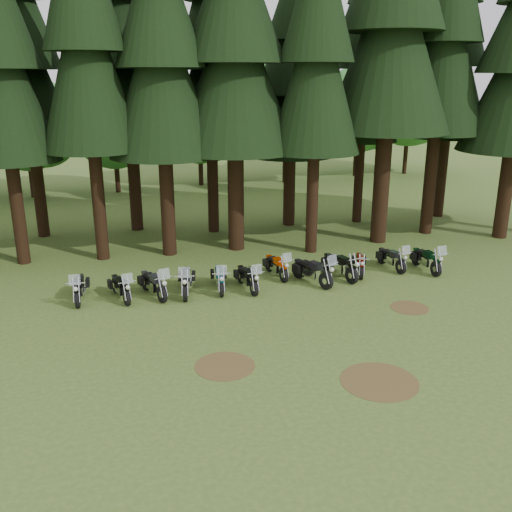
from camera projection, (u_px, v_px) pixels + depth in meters
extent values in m
plane|color=#3D5620|center=(298.00, 327.00, 19.39)|extent=(120.00, 120.00, 0.00)
cylinder|color=black|center=(17.00, 203.00, 25.12)|extent=(0.58, 0.58, 5.53)
cone|color=black|center=(0.00, 78.00, 23.50)|extent=(4.32, 4.32, 6.91)
cylinder|color=black|center=(98.00, 195.00, 25.63)|extent=(0.58, 0.58, 5.99)
cone|color=black|center=(86.00, 61.00, 23.88)|extent=(4.32, 4.32, 7.49)
cylinder|color=black|center=(167.00, 197.00, 26.37)|extent=(0.66, 0.66, 5.57)
cone|color=black|center=(161.00, 76.00, 24.74)|extent=(4.95, 4.95, 6.96)
cylinder|color=black|center=(236.00, 191.00, 27.21)|extent=(0.77, 0.77, 5.70)
cone|color=black|center=(234.00, 71.00, 25.54)|extent=(5.81, 5.81, 7.12)
cylinder|color=black|center=(312.00, 193.00, 26.74)|extent=(0.55, 0.55, 5.71)
cone|color=black|center=(316.00, 71.00, 25.07)|extent=(4.15, 4.15, 7.14)
cylinder|color=black|center=(382.00, 177.00, 28.27)|extent=(0.80, 0.80, 6.62)
cone|color=black|center=(391.00, 41.00, 26.33)|extent=(5.98, 5.98, 8.27)
cylinder|color=black|center=(431.00, 174.00, 29.90)|extent=(0.64, 0.64, 6.35)
cone|color=black|center=(442.00, 51.00, 28.03)|extent=(4.79, 4.79, 7.93)
cylinder|color=black|center=(506.00, 186.00, 29.23)|extent=(0.72, 0.72, 5.41)
cylinder|color=black|center=(38.00, 184.00, 29.41)|extent=(0.60, 0.60, 5.53)
cone|color=black|center=(26.00, 77.00, 27.78)|extent=(4.52, 4.52, 6.91)
cone|color=black|center=(17.00, 4.00, 26.79)|extent=(3.62, 3.62, 5.83)
cylinder|color=black|center=(134.00, 179.00, 30.67)|extent=(0.65, 0.65, 5.55)
cone|color=black|center=(128.00, 76.00, 29.04)|extent=(4.85, 4.85, 6.94)
cone|color=black|center=(123.00, 6.00, 28.04)|extent=(3.88, 3.88, 5.86)
cylinder|color=black|center=(213.00, 181.00, 30.34)|extent=(0.58, 0.58, 5.52)
cone|color=black|center=(210.00, 77.00, 28.72)|extent=(4.35, 4.35, 6.90)
cone|color=black|center=(209.00, 7.00, 27.72)|extent=(3.48, 3.48, 5.83)
cylinder|color=black|center=(289.00, 184.00, 31.85)|extent=(0.66, 0.66, 4.70)
cone|color=black|center=(291.00, 100.00, 30.47)|extent=(4.94, 4.94, 5.87)
cone|color=black|center=(292.00, 45.00, 29.62)|extent=(3.95, 3.95, 4.96)
cylinder|color=black|center=(359.00, 174.00, 32.37)|extent=(0.53, 0.53, 5.56)
cone|color=black|center=(364.00, 75.00, 30.73)|extent=(3.94, 3.94, 6.95)
cone|color=black|center=(368.00, 9.00, 29.73)|extent=(3.15, 3.15, 5.87)
cylinder|color=black|center=(442.00, 169.00, 33.61)|extent=(0.61, 0.61, 5.65)
cone|color=black|center=(452.00, 73.00, 31.95)|extent=(4.59, 4.59, 7.06)
cone|color=black|center=(458.00, 9.00, 30.93)|extent=(3.67, 3.67, 5.96)
cylinder|color=black|center=(32.00, 177.00, 39.22)|extent=(0.36, 0.36, 2.80)
sphere|color=#2E712D|center=(25.00, 122.00, 38.08)|extent=(6.53, 6.53, 6.53)
sphere|color=#2E712D|center=(43.00, 132.00, 37.87)|extent=(4.67, 4.67, 4.67)
cylinder|color=black|center=(117.00, 174.00, 41.00)|extent=(0.36, 0.36, 2.55)
sphere|color=#2E712D|center=(114.00, 126.00, 39.96)|extent=(5.95, 5.95, 5.95)
sphere|color=#2E712D|center=(129.00, 135.00, 39.77)|extent=(4.25, 4.25, 4.25)
cylinder|color=black|center=(201.00, 169.00, 43.68)|extent=(0.36, 0.36, 2.47)
sphere|color=#2E712D|center=(199.00, 125.00, 42.67)|extent=(5.76, 5.76, 5.76)
sphere|color=#2E712D|center=(214.00, 133.00, 42.49)|extent=(4.12, 4.12, 4.12)
cylinder|color=black|center=(285.00, 160.00, 44.68)|extent=(0.36, 0.36, 3.52)
sphere|color=#2E712D|center=(286.00, 98.00, 43.24)|extent=(8.21, 8.21, 8.21)
sphere|color=#2E712D|center=(307.00, 109.00, 42.98)|extent=(5.87, 5.87, 5.87)
cylinder|color=black|center=(356.00, 158.00, 47.57)|extent=(0.36, 0.36, 2.94)
sphere|color=#2E712D|center=(358.00, 110.00, 46.37)|extent=(6.86, 6.86, 6.86)
sphere|color=#2E712D|center=(375.00, 119.00, 46.16)|extent=(4.90, 4.90, 4.90)
cylinder|color=black|center=(406.00, 153.00, 48.49)|extent=(0.36, 0.36, 3.52)
sphere|color=#2E712D|center=(410.00, 96.00, 47.06)|extent=(8.20, 8.20, 8.20)
sphere|color=#2E712D|center=(431.00, 106.00, 46.80)|extent=(5.86, 5.86, 5.86)
cylinder|color=#4C3D1E|center=(225.00, 366.00, 16.80)|extent=(1.80, 1.80, 0.01)
cylinder|color=#4C3D1E|center=(409.00, 308.00, 20.97)|extent=(1.40, 1.40, 0.01)
cylinder|color=#4C3D1E|center=(379.00, 381.00, 15.96)|extent=(2.20, 2.20, 0.01)
cylinder|color=black|center=(78.00, 299.00, 20.90)|extent=(0.18, 0.65, 0.65)
cylinder|color=black|center=(82.00, 285.00, 22.32)|extent=(0.18, 0.65, 0.65)
cube|color=silver|center=(80.00, 289.00, 21.63)|extent=(0.32, 0.70, 0.33)
cube|color=black|center=(78.00, 283.00, 21.31)|extent=(0.33, 0.56, 0.23)
cube|color=black|center=(79.00, 280.00, 21.75)|extent=(0.33, 0.56, 0.12)
cube|color=silver|center=(74.00, 280.00, 20.36)|extent=(0.42, 0.15, 0.39)
cylinder|color=black|center=(127.00, 298.00, 21.10)|extent=(0.28, 0.64, 0.62)
cylinder|color=black|center=(116.00, 285.00, 22.32)|extent=(0.28, 0.64, 0.62)
cube|color=silver|center=(120.00, 289.00, 21.72)|extent=(0.42, 0.71, 0.32)
cube|color=black|center=(121.00, 282.00, 21.44)|extent=(0.40, 0.57, 0.23)
cube|color=black|center=(118.00, 280.00, 21.81)|extent=(0.40, 0.57, 0.11)
cube|color=silver|center=(127.00, 279.00, 20.60)|extent=(0.41, 0.21, 0.37)
cylinder|color=black|center=(162.00, 294.00, 21.36)|extent=(0.34, 0.68, 0.67)
cylinder|color=black|center=(146.00, 282.00, 22.60)|extent=(0.34, 0.68, 0.67)
cube|color=silver|center=(153.00, 285.00, 22.00)|extent=(0.49, 0.76, 0.34)
cube|color=#222228|center=(155.00, 278.00, 21.70)|extent=(0.46, 0.62, 0.24)
cube|color=black|center=(150.00, 276.00, 22.08)|extent=(0.46, 0.62, 0.12)
cube|color=silver|center=(164.00, 274.00, 20.84)|extent=(0.44, 0.25, 0.40)
cylinder|color=black|center=(185.00, 293.00, 21.50)|extent=(0.27, 0.69, 0.68)
cylinder|color=black|center=(187.00, 278.00, 23.01)|extent=(0.27, 0.69, 0.68)
cube|color=silver|center=(186.00, 282.00, 22.27)|extent=(0.42, 0.76, 0.35)
cube|color=black|center=(186.00, 276.00, 21.94)|extent=(0.41, 0.61, 0.25)
cube|color=black|center=(186.00, 273.00, 22.40)|extent=(0.41, 0.61, 0.12)
cube|color=silver|center=(184.00, 272.00, 20.92)|extent=(0.45, 0.21, 0.41)
cylinder|color=black|center=(221.00, 289.00, 21.92)|extent=(0.21, 0.65, 0.64)
cylinder|color=black|center=(218.00, 276.00, 23.34)|extent=(0.21, 0.65, 0.64)
cube|color=silver|center=(220.00, 280.00, 22.65)|extent=(0.35, 0.71, 0.33)
cube|color=#064659|center=(220.00, 273.00, 22.33)|extent=(0.36, 0.57, 0.23)
cube|color=black|center=(219.00, 270.00, 22.77)|extent=(0.36, 0.57, 0.12)
cube|color=silver|center=(222.00, 270.00, 21.38)|extent=(0.42, 0.17, 0.38)
cylinder|color=black|center=(254.00, 288.00, 22.01)|extent=(0.20, 0.65, 0.64)
cylinder|color=black|center=(241.00, 276.00, 23.34)|extent=(0.20, 0.65, 0.64)
cube|color=silver|center=(247.00, 279.00, 22.70)|extent=(0.34, 0.70, 0.33)
cube|color=black|center=(249.00, 273.00, 22.39)|extent=(0.34, 0.56, 0.23)
cube|color=black|center=(245.00, 270.00, 22.80)|extent=(0.34, 0.56, 0.12)
cube|color=silver|center=(257.00, 269.00, 21.49)|extent=(0.42, 0.16, 0.38)
cylinder|color=black|center=(284.00, 275.00, 23.45)|extent=(0.21, 0.64, 0.63)
cylinder|color=black|center=(269.00, 264.00, 24.75)|extent=(0.21, 0.64, 0.63)
cube|color=silver|center=(276.00, 267.00, 24.11)|extent=(0.35, 0.69, 0.32)
cube|color=#BA3400|center=(278.00, 261.00, 23.82)|extent=(0.35, 0.55, 0.23)
cube|color=black|center=(274.00, 259.00, 24.21)|extent=(0.35, 0.55, 0.11)
cube|color=silver|center=(287.00, 257.00, 22.94)|extent=(0.41, 0.17, 0.38)
cylinder|color=black|center=(326.00, 281.00, 22.67)|extent=(0.40, 0.71, 0.70)
cylinder|color=black|center=(299.00, 270.00, 23.93)|extent=(0.40, 0.71, 0.70)
cube|color=silver|center=(311.00, 273.00, 23.31)|extent=(0.55, 0.80, 0.36)
cube|color=black|center=(316.00, 265.00, 23.01)|extent=(0.51, 0.66, 0.26)
cube|color=black|center=(307.00, 263.00, 23.39)|extent=(0.51, 0.66, 0.13)
cube|color=silver|center=(333.00, 260.00, 22.14)|extent=(0.47, 0.29, 0.42)
cylinder|color=black|center=(352.00, 275.00, 23.29)|extent=(0.31, 0.72, 0.71)
cylinder|color=black|center=(328.00, 264.00, 24.68)|extent=(0.31, 0.72, 0.71)
cube|color=silver|center=(339.00, 267.00, 24.00)|extent=(0.46, 0.80, 0.36)
cube|color=black|center=(343.00, 260.00, 23.67)|extent=(0.45, 0.65, 0.26)
cube|color=black|center=(336.00, 258.00, 24.10)|extent=(0.45, 0.65, 0.13)
cylinder|color=black|center=(361.00, 273.00, 23.78)|extent=(0.33, 0.61, 0.60)
cylinder|color=black|center=(358.00, 262.00, 25.11)|extent=(0.33, 0.61, 0.60)
cube|color=silver|center=(360.00, 265.00, 24.46)|extent=(0.46, 0.69, 0.31)
cube|color=#5E0800|center=(361.00, 259.00, 24.17)|extent=(0.43, 0.56, 0.22)
cube|color=black|center=(360.00, 257.00, 24.57)|extent=(0.43, 0.56, 0.11)
cylinder|color=black|center=(401.00, 267.00, 24.43)|extent=(0.19, 0.64, 0.63)
cylinder|color=black|center=(382.00, 257.00, 25.74)|extent=(0.19, 0.64, 0.63)
cube|color=silver|center=(391.00, 260.00, 25.10)|extent=(0.33, 0.69, 0.32)
cube|color=black|center=(394.00, 254.00, 24.80)|extent=(0.34, 0.55, 0.23)
cube|color=black|center=(388.00, 252.00, 25.20)|extent=(0.34, 0.55, 0.11)
cube|color=silver|center=(406.00, 250.00, 23.92)|extent=(0.41, 0.16, 0.38)
cylinder|color=black|center=(436.00, 269.00, 24.11)|extent=(0.15, 0.67, 0.67)
cylinder|color=black|center=(416.00, 258.00, 25.56)|extent=(0.15, 0.67, 0.67)
cube|color=silver|center=(425.00, 261.00, 24.85)|extent=(0.29, 0.71, 0.35)
cube|color=black|center=(429.00, 254.00, 24.53)|extent=(0.31, 0.56, 0.24)
cube|color=black|center=(423.00, 252.00, 24.97)|extent=(0.31, 0.56, 0.12)
cube|color=silver|center=(442.00, 251.00, 23.55)|extent=(0.43, 0.13, 0.40)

